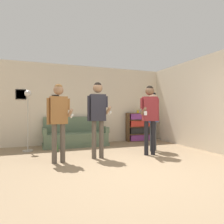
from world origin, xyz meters
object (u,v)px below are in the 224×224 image
object	(u,v)px
bottle_on_floor	(57,148)
drinking_cup	(138,112)
couch	(76,136)
floor_lamp	(28,112)
person_player_foreground_center	(98,111)
person_spectator_near_bookshelf	(153,115)
bookshelf	(140,127)
person_player_foreground_left	(59,114)
person_watcher_holding_cup	(150,112)

from	to	relation	value
bottle_on_floor	drinking_cup	xyz separation A→B (m)	(3.02, 0.97, 1.01)
couch	floor_lamp	world-z (taller)	floor_lamp
person_player_foreground_center	person_spectator_near_bookshelf	size ratio (longest dim) A/B	1.09
person_player_foreground_center	person_spectator_near_bookshelf	xyz separation A→B (m)	(1.72, 0.31, -0.12)
couch	bookshelf	world-z (taller)	bookshelf
bottle_on_floor	bookshelf	bearing A→B (deg)	17.34
person_player_foreground_left	person_spectator_near_bookshelf	bearing A→B (deg)	8.85
person_spectator_near_bookshelf	drinking_cup	bearing A→B (deg)	75.62
floor_lamp	person_player_foreground_left	distance (m)	1.71
couch	person_watcher_holding_cup	size ratio (longest dim) A/B	1.15
person_player_foreground_center	person_watcher_holding_cup	xyz separation A→B (m)	(1.35, -0.12, -0.03)
person_player_foreground_center	bottle_on_floor	world-z (taller)	person_player_foreground_center
drinking_cup	floor_lamp	bearing A→B (deg)	-170.34
floor_lamp	drinking_cup	world-z (taller)	floor_lamp
bookshelf	person_spectator_near_bookshelf	distance (m)	1.95
person_player_foreground_center	bottle_on_floor	bearing A→B (deg)	126.52
person_player_foreground_left	person_watcher_holding_cup	distance (m)	2.26
bookshelf	floor_lamp	xyz separation A→B (m)	(-3.86, -0.64, 0.58)
floor_lamp	bottle_on_floor	xyz separation A→B (m)	(0.75, -0.33, -1.01)
floor_lamp	bottle_on_floor	distance (m)	1.30
couch	person_spectator_near_bookshelf	xyz separation A→B (m)	(1.91, -1.61, 0.71)
bookshelf	floor_lamp	distance (m)	3.96
person_watcher_holding_cup	person_spectator_near_bookshelf	xyz separation A→B (m)	(0.37, 0.42, -0.09)
bottle_on_floor	couch	bearing A→B (deg)	50.02
couch	floor_lamp	xyz separation A→B (m)	(-1.41, -0.45, 0.81)
floor_lamp	person_spectator_near_bookshelf	distance (m)	3.51
bookshelf	person_player_foreground_left	size ratio (longest dim) A/B	0.62
bookshelf	person_player_foreground_left	bearing A→B (deg)	-145.16
couch	bottle_on_floor	xyz separation A→B (m)	(-0.65, -0.78, -0.20)
person_spectator_near_bookshelf	drinking_cup	distance (m)	1.86
floor_lamp	drinking_cup	bearing A→B (deg)	9.66
bookshelf	person_player_foreground_center	world-z (taller)	person_player_foreground_center
person_spectator_near_bookshelf	bottle_on_floor	distance (m)	2.84
person_spectator_near_bookshelf	drinking_cup	world-z (taller)	person_spectator_near_bookshelf
floor_lamp	person_watcher_holding_cup	bearing A→B (deg)	-28.25
person_player_foreground_center	drinking_cup	size ratio (longest dim) A/B	17.82
bookshelf	person_spectator_near_bookshelf	world-z (taller)	person_spectator_near_bookshelf
person_watcher_holding_cup	drinking_cup	world-z (taller)	person_watcher_holding_cup
person_player_foreground_center	bottle_on_floor	size ratio (longest dim) A/B	7.28
person_player_foreground_left	person_watcher_holding_cup	xyz separation A→B (m)	(2.26, -0.01, 0.04)
couch	person_player_foreground_left	distance (m)	2.28
person_player_foreground_left	person_spectator_near_bookshelf	size ratio (longest dim) A/B	1.04
drinking_cup	person_spectator_near_bookshelf	bearing A→B (deg)	-104.38
couch	person_player_foreground_left	bearing A→B (deg)	-109.70
person_player_foreground_center	person_watcher_holding_cup	distance (m)	1.35
person_watcher_holding_cup	drinking_cup	bearing A→B (deg)	69.55
bookshelf	person_player_foreground_left	world-z (taller)	person_player_foreground_left
drinking_cup	bottle_on_floor	bearing A→B (deg)	-162.20
couch	drinking_cup	size ratio (longest dim) A/B	20.07
floor_lamp	person_player_foreground_center	world-z (taller)	person_player_foreground_center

